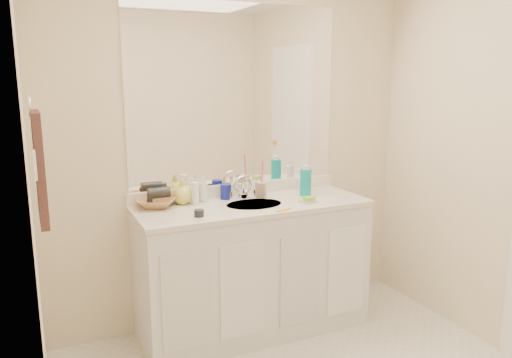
% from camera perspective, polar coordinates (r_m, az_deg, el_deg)
% --- Properties ---
extents(wall_back, '(2.60, 0.02, 2.40)m').
position_cam_1_polar(wall_back, '(3.42, -2.30, 3.47)').
color(wall_back, '#F6E4C0').
rests_on(wall_back, floor).
extents(wall_left, '(0.02, 2.60, 2.40)m').
position_cam_1_polar(wall_left, '(1.89, -24.13, -4.34)').
color(wall_left, '#F6E4C0').
rests_on(wall_left, floor).
extents(vanity_cabinet, '(1.50, 0.55, 0.85)m').
position_cam_1_polar(vanity_cabinet, '(3.37, -0.36, -10.29)').
color(vanity_cabinet, silver).
rests_on(vanity_cabinet, floor).
extents(countertop, '(1.52, 0.57, 0.03)m').
position_cam_1_polar(countertop, '(3.24, -0.37, -3.05)').
color(countertop, silver).
rests_on(countertop, vanity_cabinet).
extents(backsplash, '(1.52, 0.03, 0.08)m').
position_cam_1_polar(backsplash, '(3.45, -2.16, -1.17)').
color(backsplash, white).
rests_on(backsplash, countertop).
extents(sink_basin, '(0.37, 0.37, 0.02)m').
position_cam_1_polar(sink_basin, '(3.22, -0.22, -3.08)').
color(sink_basin, beige).
rests_on(sink_basin, countertop).
extents(faucet, '(0.02, 0.02, 0.11)m').
position_cam_1_polar(faucet, '(3.36, -1.51, -1.26)').
color(faucet, silver).
rests_on(faucet, countertop).
extents(mirror, '(1.48, 0.01, 1.20)m').
position_cam_1_polar(mirror, '(3.38, -2.31, 9.51)').
color(mirror, white).
rests_on(mirror, wall_back).
extents(blue_mug, '(0.10, 0.10, 0.10)m').
position_cam_1_polar(blue_mug, '(3.34, -3.48, -1.45)').
color(blue_mug, navy).
rests_on(blue_mug, countertop).
extents(tan_cup, '(0.10, 0.10, 0.10)m').
position_cam_1_polar(tan_cup, '(3.38, 0.55, -1.25)').
color(tan_cup, tan).
rests_on(tan_cup, countertop).
extents(toothbrush, '(0.01, 0.04, 0.21)m').
position_cam_1_polar(toothbrush, '(3.36, 0.70, 0.39)').
color(toothbrush, '#F94195').
rests_on(toothbrush, tan_cup).
extents(mouthwash_bottle, '(0.10, 0.10, 0.19)m').
position_cam_1_polar(mouthwash_bottle, '(3.43, 5.69, -0.40)').
color(mouthwash_bottle, '#0D9BA4').
rests_on(mouthwash_bottle, countertop).
extents(clear_pump_bottle, '(0.07, 0.07, 0.15)m').
position_cam_1_polar(clear_pump_bottle, '(3.56, 5.81, -0.28)').
color(clear_pump_bottle, white).
rests_on(clear_pump_bottle, countertop).
extents(soap_dish, '(0.11, 0.10, 0.01)m').
position_cam_1_polar(soap_dish, '(3.27, 6.03, -2.57)').
color(soap_dish, silver).
rests_on(soap_dish, countertop).
extents(green_soap, '(0.08, 0.06, 0.03)m').
position_cam_1_polar(green_soap, '(3.27, 6.04, -2.26)').
color(green_soap, '#89CF32').
rests_on(green_soap, soap_dish).
extents(orange_comb, '(0.11, 0.05, 0.00)m').
position_cam_1_polar(orange_comb, '(3.07, 3.19, -3.55)').
color(orange_comb, orange).
rests_on(orange_comb, countertop).
extents(dark_jar, '(0.06, 0.06, 0.04)m').
position_cam_1_polar(dark_jar, '(2.95, -6.53, -3.90)').
color(dark_jar, black).
rests_on(dark_jar, countertop).
extents(extra_white_bottle, '(0.06, 0.06, 0.15)m').
position_cam_1_polar(extra_white_bottle, '(3.21, -6.95, -1.64)').
color(extra_white_bottle, white).
rests_on(extra_white_bottle, countertop).
extents(soap_bottle_white, '(0.08, 0.08, 0.17)m').
position_cam_1_polar(soap_bottle_white, '(3.28, -6.00, -1.15)').
color(soap_bottle_white, white).
rests_on(soap_bottle_white, countertop).
extents(soap_bottle_cream, '(0.08, 0.08, 0.16)m').
position_cam_1_polar(soap_bottle_cream, '(3.28, -7.38, -1.26)').
color(soap_bottle_cream, '#FFFDCF').
rests_on(soap_bottle_cream, countertop).
extents(soap_bottle_yellow, '(0.13, 0.13, 0.16)m').
position_cam_1_polar(soap_bottle_yellow, '(3.24, -8.43, -1.46)').
color(soap_bottle_yellow, '#E4E559').
rests_on(soap_bottle_yellow, countertop).
extents(wicker_basket, '(0.31, 0.31, 0.06)m').
position_cam_1_polar(wicker_basket, '(3.19, -11.34, -2.67)').
color(wicker_basket, '#AD7645').
rests_on(wicker_basket, countertop).
extents(hair_dryer, '(0.14, 0.07, 0.07)m').
position_cam_1_polar(hair_dryer, '(3.18, -11.03, -1.57)').
color(hair_dryer, black).
rests_on(hair_dryer, wicker_basket).
extents(towel_ring, '(0.01, 0.11, 0.11)m').
position_cam_1_polar(towel_ring, '(2.60, -24.47, 7.62)').
color(towel_ring, silver).
rests_on(towel_ring, wall_left).
extents(hand_towel, '(0.04, 0.32, 0.55)m').
position_cam_1_polar(hand_towel, '(2.64, -23.49, 1.15)').
color(hand_towel, black).
rests_on(hand_towel, towel_ring).
extents(switch_plate, '(0.01, 0.08, 0.13)m').
position_cam_1_polar(switch_plate, '(2.43, -23.95, 1.49)').
color(switch_plate, white).
rests_on(switch_plate, wall_left).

